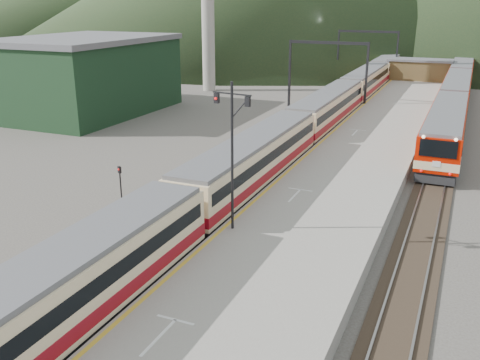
% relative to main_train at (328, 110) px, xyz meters
% --- Properties ---
extents(track_main, '(2.60, 200.00, 0.23)m').
position_rel_main_train_xyz_m(track_main, '(0.00, -4.68, -1.94)').
color(track_main, black).
rests_on(track_main, ground).
extents(track_far, '(2.60, 200.00, 0.23)m').
position_rel_main_train_xyz_m(track_far, '(-5.00, -4.68, -1.94)').
color(track_far, black).
rests_on(track_far, ground).
extents(track_second, '(2.60, 200.00, 0.23)m').
position_rel_main_train_xyz_m(track_second, '(11.50, -4.68, -1.94)').
color(track_second, black).
rests_on(track_second, ground).
extents(platform, '(8.00, 100.00, 1.00)m').
position_rel_main_train_xyz_m(platform, '(5.60, -6.68, -1.51)').
color(platform, gray).
rests_on(platform, ground).
extents(gantry_near, '(9.55, 0.25, 8.00)m').
position_rel_main_train_xyz_m(gantry_near, '(-2.85, 10.32, 3.58)').
color(gantry_near, black).
rests_on(gantry_near, ground).
extents(gantry_far, '(9.55, 0.25, 8.00)m').
position_rel_main_train_xyz_m(gantry_far, '(-2.85, 35.32, 3.58)').
color(gantry_far, black).
rests_on(gantry_far, ground).
extents(warehouse, '(14.50, 20.50, 8.60)m').
position_rel_main_train_xyz_m(warehouse, '(-28.00, -2.68, 2.31)').
color(warehouse, black).
rests_on(warehouse, ground).
extents(station_shed, '(9.40, 4.40, 3.10)m').
position_rel_main_train_xyz_m(station_shed, '(5.60, 33.32, 0.56)').
color(station_shed, brown).
rests_on(station_shed, platform).
extents(main_train, '(2.92, 100.01, 3.56)m').
position_rel_main_train_xyz_m(main_train, '(0.00, 0.00, 0.00)').
color(main_train, beige).
rests_on(main_train, track_main).
extents(second_train, '(3.03, 62.11, 3.70)m').
position_rel_main_train_xyz_m(second_train, '(11.50, 16.39, 0.07)').
color(second_train, '#B61300').
rests_on(second_train, track_second).
extents(signal_mast, '(2.19, 0.46, 7.77)m').
position_rel_main_train_xyz_m(signal_mast, '(2.29, -28.76, 3.69)').
color(signal_mast, black).
rests_on(signal_mast, platform).
extents(short_signal_a, '(0.23, 0.18, 2.27)m').
position_rel_main_train_xyz_m(short_signal_a, '(-2.88, -37.94, -0.55)').
color(short_signal_a, black).
rests_on(short_signal_a, ground).
extents(short_signal_b, '(0.25, 0.21, 2.27)m').
position_rel_main_train_xyz_m(short_signal_b, '(-3.35, -16.59, -0.55)').
color(short_signal_b, black).
rests_on(short_signal_b, ground).
extents(short_signal_c, '(0.27, 0.24, 2.27)m').
position_rel_main_train_xyz_m(short_signal_c, '(-7.32, -25.28, -0.55)').
color(short_signal_c, black).
rests_on(short_signal_c, ground).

